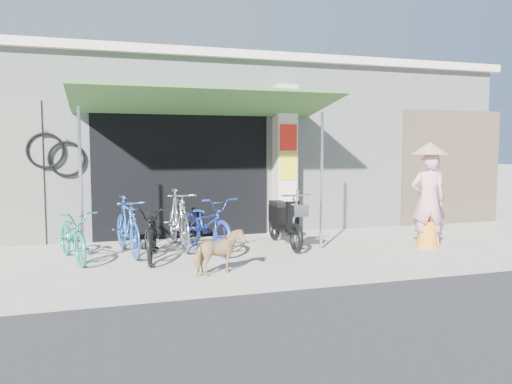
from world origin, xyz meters
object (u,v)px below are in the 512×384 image
object	(u,v)px
bike_black	(153,232)
moped	(284,221)
bike_teal	(73,235)
street_dog	(219,253)
bike_blue	(128,226)
bike_navy	(207,224)
nun	(428,196)
bike_silver	(179,219)

from	to	relation	value
bike_black	moped	distance (m)	2.37
bike_teal	moped	world-z (taller)	moped
bike_black	street_dog	world-z (taller)	bike_black
bike_black	bike_blue	bearing A→B (deg)	136.58
bike_black	bike_navy	distance (m)	1.00
nun	bike_black	bearing A→B (deg)	11.06
bike_teal	bike_blue	world-z (taller)	bike_blue
bike_silver	bike_navy	distance (m)	0.60
bike_blue	nun	distance (m)	5.16
bike_silver	bike_black	bearing A→B (deg)	-126.84
bike_blue	street_dog	xyz separation A→B (m)	(1.14, -1.74, -0.17)
street_dog	nun	bearing A→B (deg)	-101.92
bike_blue	bike_silver	xyz separation A→B (m)	(0.88, 0.31, 0.04)
bike_teal	bike_navy	world-z (taller)	bike_navy
bike_black	bike_navy	size ratio (longest dim) A/B	0.91
bike_blue	bike_teal	bearing A→B (deg)	-174.26
bike_teal	bike_black	bearing A→B (deg)	-26.77
bike_blue	moped	distance (m)	2.70
bike_silver	bike_navy	world-z (taller)	bike_silver
bike_silver	nun	size ratio (longest dim) A/B	0.93
street_dog	bike_teal	bearing A→B (deg)	29.45
bike_silver	bike_navy	size ratio (longest dim) A/B	0.96
bike_blue	street_dog	bearing A→B (deg)	-66.65
moped	nun	world-z (taller)	nun
bike_blue	moped	bearing A→B (deg)	-11.47
bike_teal	nun	bearing A→B (deg)	-23.07
bike_navy	street_dog	size ratio (longest dim) A/B	2.45
bike_blue	bike_silver	size ratio (longest dim) A/B	0.92
bike_blue	nun	size ratio (longest dim) A/B	0.86
street_dog	nun	distance (m)	4.04
moped	nun	distance (m)	2.56
bike_blue	street_dog	world-z (taller)	bike_blue
bike_teal	street_dog	xyz separation A→B (m)	(1.97, -1.50, -0.09)
street_dog	bike_blue	bearing A→B (deg)	10.05
moped	bike_black	bearing A→B (deg)	-168.93
bike_blue	bike_black	xyz separation A→B (m)	(0.36, -0.46, -0.05)
bike_navy	moped	distance (m)	1.40
bike_silver	street_dog	xyz separation A→B (m)	(0.26, -2.04, -0.21)
bike_black	moped	world-z (taller)	moped
bike_black	street_dog	size ratio (longest dim) A/B	2.23
bike_navy	street_dog	bearing A→B (deg)	-110.04
bike_black	moped	bearing A→B (deg)	17.72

